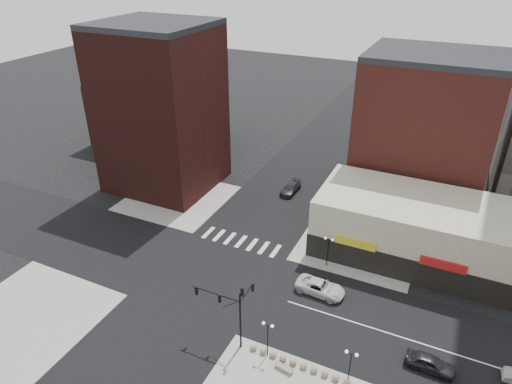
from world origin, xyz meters
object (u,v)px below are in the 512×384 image
at_px(white_suv, 320,287).
at_px(dark_sedan_north, 291,188).
at_px(traffic_signal, 233,305).
at_px(street_lamp_se_a, 268,331).
at_px(street_lamp_ne, 328,245).
at_px(stone_bench, 284,368).
at_px(dark_sedan_east, 430,363).
at_px(street_lamp_se_b, 351,360).

relative_size(white_suv, dark_sedan_north, 1.11).
xyz_separation_m(white_suv, dark_sedan_north, (-11.86, 21.01, -0.05)).
relative_size(traffic_signal, street_lamp_se_a, 1.87).
bearing_deg(street_lamp_ne, stone_bench, -86.11).
bearing_deg(stone_bench, white_suv, 100.75).
bearing_deg(dark_sedan_east, traffic_signal, 107.35).
distance_m(street_lamp_se_a, white_suv, 11.37).
bearing_deg(dark_sedan_east, street_lamp_se_a, 111.57).
relative_size(street_lamp_ne, dark_sedan_north, 0.82).
xyz_separation_m(traffic_signal, dark_sedan_east, (18.33, 4.89, -4.17)).
height_order(street_lamp_se_a, white_suv, street_lamp_se_a).
height_order(traffic_signal, street_lamp_se_a, traffic_signal).
distance_m(street_lamp_se_b, white_suv, 12.82).
distance_m(street_lamp_se_a, dark_sedan_north, 33.60).
height_order(traffic_signal, street_lamp_ne, traffic_signal).
distance_m(traffic_signal, dark_sedan_north, 32.68).
bearing_deg(white_suv, dark_sedan_east, -111.79).
xyz_separation_m(dark_sedan_north, stone_bench, (12.21, -32.95, -0.39)).
bearing_deg(dark_sedan_north, street_lamp_se_a, -69.90).
relative_size(traffic_signal, street_lamp_ne, 1.87).
height_order(white_suv, dark_sedan_east, white_suv).
bearing_deg(street_lamp_se_b, street_lamp_se_a, 180.00).
relative_size(traffic_signal, dark_sedan_east, 1.68).
distance_m(street_lamp_se_b, street_lamp_ne, 17.46).
distance_m(traffic_signal, stone_bench, 7.59).
bearing_deg(white_suv, street_lamp_se_b, -147.52).
distance_m(street_lamp_ne, stone_bench, 17.29).
bearing_deg(street_lamp_ne, traffic_signal, -106.75).
height_order(traffic_signal, street_lamp_se_b, traffic_signal).
distance_m(street_lamp_se_b, dark_sedan_east, 8.66).
bearing_deg(stone_bench, dark_sedan_east, 35.10).
distance_m(traffic_signal, street_lamp_se_b, 11.88).
xyz_separation_m(dark_sedan_east, dark_sedan_north, (-24.62, 26.90, -0.05)).
xyz_separation_m(traffic_signal, white_suv, (5.57, 10.78, -4.17)).
relative_size(white_suv, stone_bench, 2.96).
distance_m(white_suv, stone_bench, 11.96).
bearing_deg(street_lamp_se_b, dark_sedan_north, 119.47).
xyz_separation_m(street_lamp_se_a, dark_sedan_east, (14.56, 5.06, -2.50)).
height_order(street_lamp_ne, dark_sedan_north, street_lamp_ne).
height_order(street_lamp_se_a, stone_bench, street_lamp_se_a).
height_order(dark_sedan_north, stone_bench, dark_sedan_north).
xyz_separation_m(traffic_signal, dark_sedan_north, (-6.29, 31.79, -4.22)).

